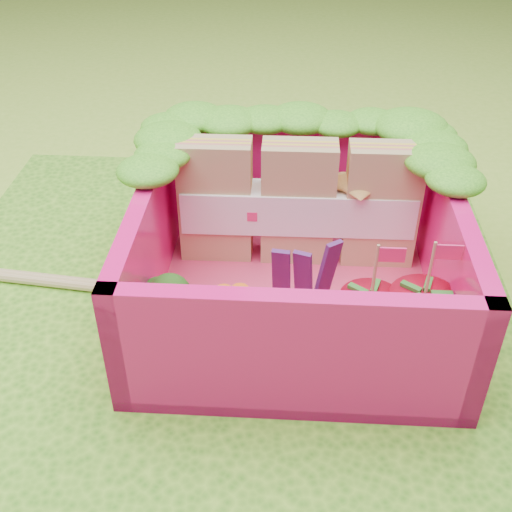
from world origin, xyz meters
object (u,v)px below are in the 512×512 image
at_px(strawberry_left, 368,320).
at_px(strawberry_right, 420,321).
at_px(bento_box, 297,253).
at_px(sandwich_stack, 299,204).
at_px(broccoli, 171,302).
at_px(chopsticks, 8,276).

bearing_deg(strawberry_left, strawberry_right, -0.24).
height_order(bento_box, strawberry_right, strawberry_right).
xyz_separation_m(sandwich_stack, strawberry_left, (0.28, -0.59, -0.15)).
bearing_deg(bento_box, strawberry_left, -46.52).
xyz_separation_m(bento_box, strawberry_left, (0.28, -0.30, -0.10)).
relative_size(broccoli, strawberry_left, 0.67).
height_order(sandwich_stack, chopsticks, sandwich_stack).
bearing_deg(chopsticks, bento_box, -3.82).
bearing_deg(broccoli, strawberry_right, -0.74).
relative_size(bento_box, sandwich_stack, 1.22).
height_order(sandwich_stack, broccoli, sandwich_stack).
bearing_deg(strawberry_right, strawberry_left, 179.76).
height_order(bento_box, sandwich_stack, sandwich_stack).
bearing_deg(sandwich_stack, chopsticks, -171.02).
distance_m(broccoli, strawberry_left, 0.77).
distance_m(strawberry_left, strawberry_right, 0.20).
height_order(sandwich_stack, strawberry_right, sandwich_stack).
distance_m(bento_box, chopsticks, 1.35).
height_order(bento_box, strawberry_left, bento_box).
relative_size(strawberry_left, strawberry_right, 0.96).
bearing_deg(bento_box, chopsticks, 176.18).
bearing_deg(chopsticks, sandwich_stack, 8.98).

